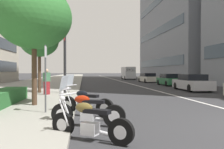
% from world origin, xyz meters
% --- Properties ---
extents(sidewalk_right_plaza, '(160.00, 9.67, 0.15)m').
position_xyz_m(sidewalk_right_plaza, '(30.00, 11.20, 0.07)').
color(sidewalk_right_plaza, gray).
rests_on(sidewalk_right_plaza, ground).
extents(lane_centre_stripe, '(110.00, 0.16, 0.01)m').
position_xyz_m(lane_centre_stripe, '(35.00, 0.00, 0.00)').
color(lane_centre_stripe, silver).
rests_on(lane_centre_stripe, ground).
extents(motorcycle_second_in_row, '(1.32, 1.87, 1.08)m').
position_xyz_m(motorcycle_second_in_row, '(0.06, 5.91, 0.41)').
color(motorcycle_second_in_row, black).
rests_on(motorcycle_second_in_row, ground).
extents(motorcycle_far_end_row, '(0.89, 2.18, 1.49)m').
position_xyz_m(motorcycle_far_end_row, '(1.50, 5.96, 0.44)').
color(motorcycle_far_end_row, black).
rests_on(motorcycle_far_end_row, ground).
extents(motorcycle_by_sign_pole, '(1.39, 1.94, 1.50)m').
position_xyz_m(motorcycle_by_sign_pole, '(3.05, 6.00, 0.45)').
color(motorcycle_by_sign_pole, black).
rests_on(motorcycle_by_sign_pole, ground).
extents(car_far_down_avenue, '(4.65, 2.01, 1.37)m').
position_xyz_m(car_far_down_avenue, '(13.04, -3.01, 0.64)').
color(car_far_down_avenue, '#B7B7BC').
rests_on(car_far_down_avenue, ground).
extents(car_approaching_light, '(4.24, 1.93, 1.34)m').
position_xyz_m(car_approaching_light, '(19.97, -3.74, 0.64)').
color(car_approaching_light, '#236038').
rests_on(car_approaching_light, ground).
extents(car_following_behind, '(4.74, 1.96, 1.36)m').
position_xyz_m(car_following_behind, '(27.92, -3.41, 0.65)').
color(car_following_behind, beige).
rests_on(car_following_behind, ground).
extents(delivery_van_ahead, '(5.24, 2.07, 2.49)m').
position_xyz_m(delivery_van_ahead, '(40.54, -2.93, 1.34)').
color(delivery_van_ahead, silver).
rests_on(delivery_van_ahead, ground).
extents(parking_sign_by_curb, '(0.32, 0.06, 2.41)m').
position_xyz_m(parking_sign_by_curb, '(3.13, 7.39, 1.60)').
color(parking_sign_by_curb, '#47494C').
rests_on(parking_sign_by_curb, sidewalk_right_plaza).
extents(street_lamp_with_banners, '(1.26, 2.24, 8.78)m').
position_xyz_m(street_lamp_with_banners, '(10.72, 7.01, 5.28)').
color(street_lamp_with_banners, '#232326').
rests_on(street_lamp_with_banners, sidewalk_right_plaza).
extents(street_tree_by_lamp_post, '(3.26, 3.26, 5.20)m').
position_xyz_m(street_tree_by_lamp_post, '(5.04, 8.17, 3.96)').
color(street_tree_by_lamp_post, '#473323').
rests_on(street_tree_by_lamp_post, sidewalk_right_plaza).
extents(street_tree_mid_sidewalk, '(2.63, 2.63, 4.71)m').
position_xyz_m(street_tree_mid_sidewalk, '(11.03, 9.05, 3.72)').
color(street_tree_mid_sidewalk, '#473323').
rests_on(street_tree_mid_sidewalk, sidewalk_right_plaza).
extents(pedestrian_on_plaza, '(0.48, 0.44, 1.62)m').
position_xyz_m(pedestrian_on_plaza, '(9.65, 8.35, 0.96)').
color(pedestrian_on_plaza, maroon).
rests_on(pedestrian_on_plaza, sidewalk_right_plaza).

